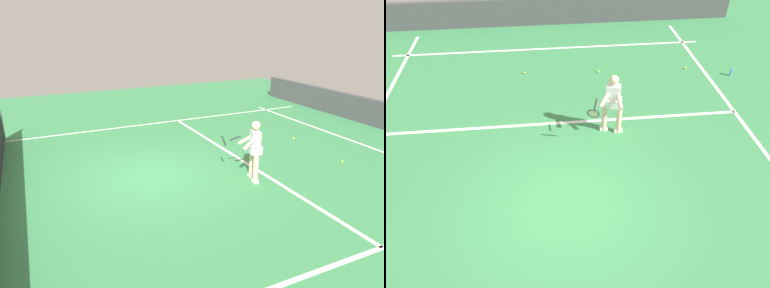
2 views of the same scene
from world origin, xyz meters
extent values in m
plane|color=#38844C|center=(0.00, 0.00, 0.00)|extent=(25.03, 25.03, 0.00)
cube|color=white|center=(0.00, -7.13, 0.00)|extent=(10.44, 0.10, 0.01)
cube|color=white|center=(0.00, -2.78, 0.00)|extent=(9.44, 0.10, 0.01)
cube|color=white|center=(4.72, 0.00, 0.00)|extent=(0.10, 17.25, 0.01)
cylinder|color=#4C4C51|center=(5.02, 3.53, 0.50)|extent=(0.08, 0.08, 1.01)
cylinder|color=beige|center=(-1.47, -2.27, 0.39)|extent=(0.13, 0.13, 0.78)
cylinder|color=beige|center=(-1.13, -2.39, 0.39)|extent=(0.13, 0.13, 0.78)
cube|color=white|center=(-1.47, -2.27, 0.04)|extent=(0.20, 0.10, 0.08)
cube|color=white|center=(-1.13, -2.39, 0.04)|extent=(0.20, 0.10, 0.08)
cube|color=white|center=(-1.30, -2.33, 1.04)|extent=(0.37, 0.29, 0.52)
cube|color=white|center=(-1.30, -2.33, 0.84)|extent=(0.47, 0.39, 0.20)
sphere|color=beige|center=(-1.30, -2.33, 1.44)|extent=(0.22, 0.22, 0.22)
cylinder|color=beige|center=(-1.39, -2.14, 1.06)|extent=(0.15, 0.48, 0.37)
cylinder|color=beige|center=(-1.11, -2.23, 1.06)|extent=(0.39, 0.41, 0.37)
cylinder|color=black|center=(-0.84, -2.04, 1.02)|extent=(0.13, 0.29, 0.14)
torus|color=black|center=(-0.75, -1.75, 0.96)|extent=(0.31, 0.20, 0.28)
cylinder|color=beige|center=(-0.75, -1.75, 0.96)|extent=(0.26, 0.16, 0.23)
sphere|color=#D1E533|center=(-1.44, -5.29, 0.03)|extent=(0.07, 0.07, 0.07)
sphere|color=#D1E533|center=(0.85, -5.46, 0.03)|extent=(0.07, 0.07, 0.07)
camera|label=1|loc=(-8.20, 2.62, 3.87)|focal=33.40mm
camera|label=2|loc=(0.32, 4.94, 5.71)|focal=35.03mm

